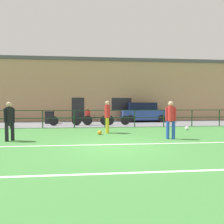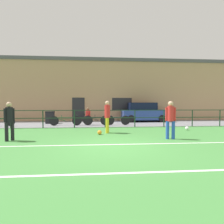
# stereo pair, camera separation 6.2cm
# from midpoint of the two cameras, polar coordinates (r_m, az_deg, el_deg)

# --- Properties ---
(ground) EXTENTS (60.00, 44.00, 0.04)m
(ground) POSITION_cam_midpoint_polar(r_m,az_deg,el_deg) (7.50, 0.87, -9.88)
(ground) COLOR #42843D
(field_line_touchline) EXTENTS (36.00, 0.11, 0.00)m
(field_line_touchline) POSITION_cam_midpoint_polar(r_m,az_deg,el_deg) (7.86, 0.57, -9.14)
(field_line_touchline) COLOR white
(field_line_touchline) RESTS_ON ground
(field_line_hash) EXTENTS (36.00, 0.11, 0.00)m
(field_line_hash) POSITION_cam_midpoint_polar(r_m,az_deg,el_deg) (4.80, 4.56, -16.76)
(field_line_hash) COLOR white
(field_line_hash) RESTS_ON ground
(pavement_strip) EXTENTS (48.00, 5.00, 0.02)m
(pavement_strip) POSITION_cam_midpoint_polar(r_m,az_deg,el_deg) (15.88, -2.36, -3.25)
(pavement_strip) COLOR slate
(pavement_strip) RESTS_ON ground
(perimeter_fence) EXTENTS (36.07, 0.07, 1.15)m
(perimeter_fence) POSITION_cam_midpoint_polar(r_m,az_deg,el_deg) (13.33, -1.84, -1.15)
(perimeter_fence) COLOR #193823
(perimeter_fence) RESTS_ON ground
(clubhouse_facade) EXTENTS (28.00, 2.56, 5.71)m
(clubhouse_facade) POSITION_cam_midpoint_polar(r_m,az_deg,el_deg) (19.54, -2.91, 6.19)
(clubhouse_facade) COLOR tan
(clubhouse_facade) RESTS_ON ground
(player_goalkeeper) EXTENTS (0.34, 0.35, 1.64)m
(player_goalkeeper) POSITION_cam_midpoint_polar(r_m,az_deg,el_deg) (9.51, -26.82, -1.72)
(player_goalkeeper) COLOR black
(player_goalkeeper) RESTS_ON ground
(player_striker) EXTENTS (0.45, 0.29, 1.68)m
(player_striker) POSITION_cam_midpoint_polar(r_m,az_deg,el_deg) (9.31, 16.36, -1.51)
(player_striker) COLOR blue
(player_striker) RESTS_ON ground
(player_winger) EXTENTS (0.30, 0.46, 1.72)m
(player_winger) POSITION_cam_midpoint_polar(r_m,az_deg,el_deg) (10.79, -1.16, -0.78)
(player_winger) COLOR gold
(player_winger) RESTS_ON ground
(soccer_ball_match) EXTENTS (0.22, 0.22, 0.22)m
(soccer_ball_match) POSITION_cam_midpoint_polar(r_m,az_deg,el_deg) (10.29, -3.35, -5.78)
(soccer_ball_match) COLOR orange
(soccer_ball_match) RESTS_ON ground
(soccer_ball_spare) EXTENTS (0.22, 0.22, 0.22)m
(soccer_ball_spare) POSITION_cam_midpoint_polar(r_m,az_deg,el_deg) (12.81, 20.51, -4.32)
(soccer_ball_spare) COLOR white
(soccer_ball_spare) RESTS_ON ground
(spectator_child) EXTENTS (0.34, 0.22, 1.28)m
(spectator_child) POSITION_cam_midpoint_polar(r_m,az_deg,el_deg) (14.79, -6.66, -0.83)
(spectator_child) COLOR #232D4C
(spectator_child) RESTS_ON pavement_strip
(parked_car_red) EXTENTS (3.85, 1.90, 1.63)m
(parked_car_red) POSITION_cam_midpoint_polar(r_m,az_deg,el_deg) (17.77, 9.00, -0.16)
(parked_car_red) COLOR #28428E
(parked_car_red) RESTS_ON pavement_strip
(bicycle_parked_0) EXTENTS (2.27, 0.04, 0.76)m
(bicycle_parked_0) POSITION_cam_midpoint_polar(r_m,az_deg,el_deg) (14.67, -12.88, -2.36)
(bicycle_parked_0) COLOR black
(bicycle_parked_0) RESTS_ON pavement_strip
(bicycle_parked_1) EXTENTS (2.16, 0.04, 0.77)m
(bicycle_parked_1) POSITION_cam_midpoint_polar(r_m,az_deg,el_deg) (14.62, 1.04, -2.32)
(bicycle_parked_1) COLOR black
(bicycle_parked_1) RESTS_ON pavement_strip
(bicycle_parked_4) EXTENTS (2.25, 0.04, 0.78)m
(bicycle_parked_4) POSITION_cam_midpoint_polar(r_m,az_deg,el_deg) (14.54, -3.64, -2.31)
(bicycle_parked_4) COLOR black
(bicycle_parked_4) RESTS_ON pavement_strip
(trash_bin_0) EXTENTS (0.65, 0.55, 0.95)m
(trash_bin_0) POSITION_cam_midpoint_polar(r_m,az_deg,el_deg) (16.43, -16.97, -1.45)
(trash_bin_0) COLOR black
(trash_bin_0) RESTS_ON pavement_strip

